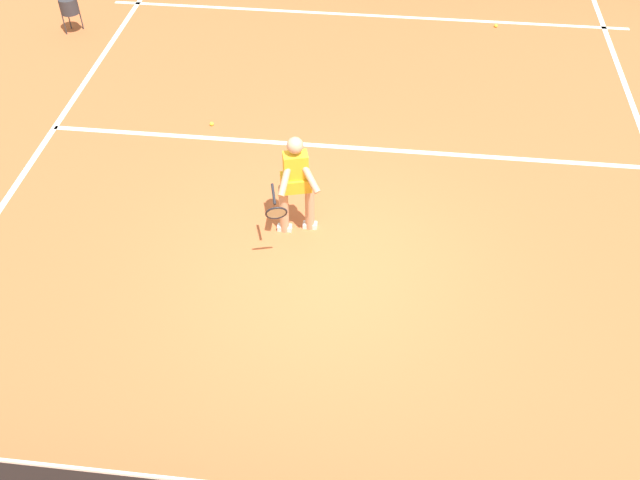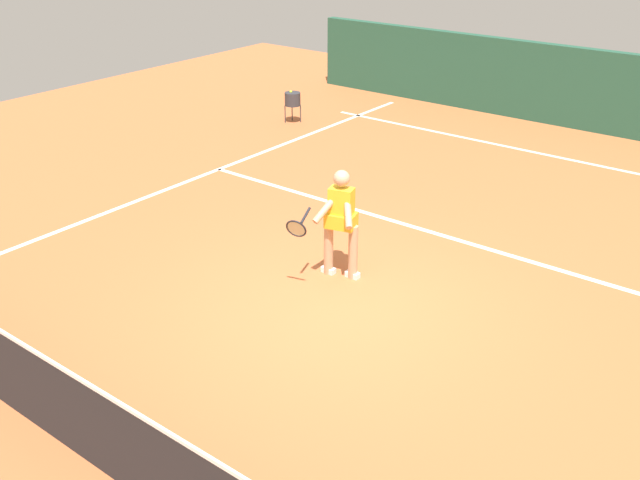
% 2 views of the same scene
% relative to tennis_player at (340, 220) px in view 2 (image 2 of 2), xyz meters
% --- Properties ---
extents(ground_plane, '(25.53, 25.53, 0.00)m').
position_rel_tennis_player_xyz_m(ground_plane, '(-0.49, 0.61, -0.85)').
color(ground_plane, '#C66638').
extents(court_back_wall, '(14.73, 0.24, 1.77)m').
position_rel_tennis_player_xyz_m(court_back_wall, '(-0.49, -8.91, 0.04)').
color(court_back_wall, '#23513D').
rests_on(court_back_wall, ground).
extents(baseline_marking, '(10.73, 0.10, 0.01)m').
position_rel_tennis_player_xyz_m(baseline_marking, '(-0.49, -6.71, -0.84)').
color(baseline_marking, white).
rests_on(baseline_marking, ground).
extents(service_line_marking, '(9.73, 0.10, 0.01)m').
position_rel_tennis_player_xyz_m(service_line_marking, '(-0.49, -2.04, -0.84)').
color(service_line_marking, white).
rests_on(service_line_marking, ground).
extents(sideline_right_marking, '(0.10, 17.64, 0.01)m').
position_rel_tennis_player_xyz_m(sideline_right_marking, '(4.37, 0.61, -0.84)').
color(sideline_right_marking, white).
rests_on(sideline_right_marking, ground).
extents(court_net, '(10.41, 0.08, 1.08)m').
position_rel_tennis_player_xyz_m(court_net, '(-0.49, 4.39, -0.34)').
color(court_net, '#4C4C51').
rests_on(court_net, ground).
extents(tennis_player, '(0.66, 1.07, 1.55)m').
position_rel_tennis_player_xyz_m(tennis_player, '(0.00, 0.00, 0.00)').
color(tennis_player, tan).
rests_on(tennis_player, ground).
extents(tennis_ball_far, '(0.07, 0.07, 0.07)m').
position_rel_tennis_player_xyz_m(tennis_ball_far, '(1.77, -2.40, -0.81)').
color(tennis_ball_far, '#D1E533').
rests_on(tennis_ball_far, ground).
extents(ball_hopper, '(0.36, 0.36, 0.74)m').
position_rel_tennis_player_xyz_m(ball_hopper, '(5.24, -5.33, -0.30)').
color(ball_hopper, '#333338').
rests_on(ball_hopper, ground).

